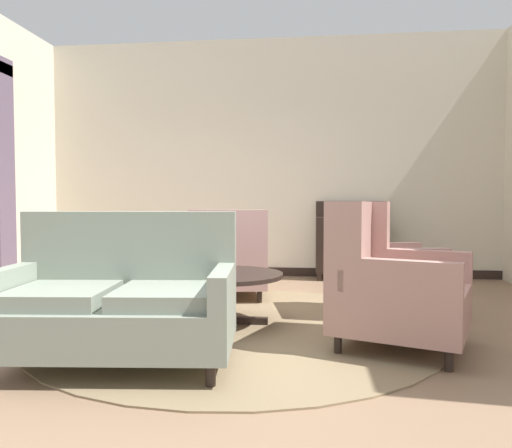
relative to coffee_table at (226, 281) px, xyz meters
The scene contains 11 objects.
ground 0.54m from the coffee_table, 73.10° to the right, with size 9.11×9.11×0.00m, color #896B51.
wall_back 3.17m from the coffee_table, 87.78° to the left, with size 6.65×0.08×3.37m, color beige.
baseboard_back 2.85m from the coffee_table, 87.73° to the left, with size 6.49×0.03×0.12m, color black.
area_rug 0.39m from the coffee_table, 31.47° to the right, with size 3.38×3.38×0.01m, color #847051.
coffee_table is the anchor object (origin of this frame).
porcelain_vase 0.24m from the coffee_table, 82.99° to the right, with size 0.16×0.16×0.40m.
settee 1.20m from the coffee_table, 115.36° to the right, with size 1.54×0.94×0.99m.
armchair_near_sideboard 1.50m from the coffee_table, 21.67° to the left, with size 0.95×0.87×1.00m.
armchair_beside_settee 1.15m from the coffee_table, 99.09° to the left, with size 0.96×1.05×0.98m.
armchair_back_corner 1.39m from the coffee_table, 21.24° to the right, with size 1.12×1.10×1.06m.
sideboard 2.89m from the coffee_table, 63.90° to the left, with size 0.96×0.35×1.07m.
Camera 1 is at (0.60, -3.70, 1.05)m, focal length 34.02 mm.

